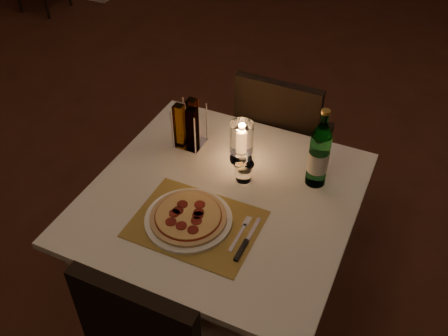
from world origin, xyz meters
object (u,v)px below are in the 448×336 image
at_px(main_table, 222,255).
at_px(tumbler, 244,172).
at_px(chair_far, 281,133).
at_px(pizza, 188,217).
at_px(plate, 188,220).
at_px(water_bottle, 319,155).
at_px(hurricane_candle, 242,139).

bearing_deg(main_table, tumbler, 70.59).
relative_size(main_table, tumbler, 12.50).
distance_m(main_table, chair_far, 0.74).
height_order(main_table, pizza, pizza).
bearing_deg(main_table, chair_far, 90.00).
bearing_deg(tumbler, plate, -107.07).
bearing_deg(water_bottle, plate, -131.43).
xyz_separation_m(tumbler, water_bottle, (0.26, 0.11, 0.10)).
relative_size(main_table, chair_far, 1.11).
height_order(main_table, chair_far, chair_far).
bearing_deg(hurricane_candle, tumbler, -62.20).
distance_m(tumbler, water_bottle, 0.30).
height_order(plate, pizza, pizza).
bearing_deg(tumbler, pizza, -107.05).
bearing_deg(plate, pizza, -87.00).
bearing_deg(pizza, chair_far, 86.80).
height_order(chair_far, pizza, chair_far).
bearing_deg(water_bottle, pizza, -131.41).
height_order(chair_far, hurricane_candle, hurricane_candle).
height_order(plate, tumbler, tumbler).
relative_size(chair_far, tumbler, 11.25).
height_order(main_table, tumbler, tumbler).
relative_size(chair_far, plate, 2.81).
xyz_separation_m(tumbler, hurricane_candle, (-0.06, 0.11, 0.07)).
distance_m(plate, pizza, 0.02).
height_order(pizza, tumbler, tumbler).
distance_m(chair_far, water_bottle, 0.67).
xyz_separation_m(main_table, chair_far, (0.00, 0.71, 0.18)).
xyz_separation_m(main_table, pizza, (-0.05, -0.18, 0.39)).
bearing_deg(pizza, water_bottle, 48.59).
relative_size(plate, tumbler, 4.00).
bearing_deg(main_table, water_bottle, 36.04).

